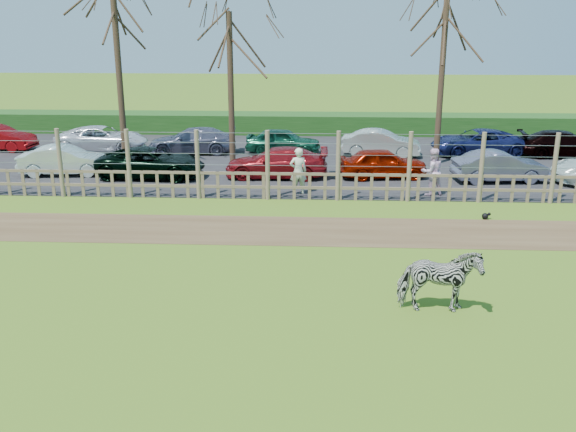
{
  "coord_description": "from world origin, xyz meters",
  "views": [
    {
      "loc": [
        1.83,
        -14.17,
        6.33
      ],
      "look_at": [
        1.0,
        2.5,
        1.1
      ],
      "focal_mm": 40.0,
      "sensor_mm": 36.0,
      "label": 1
    }
  ],
  "objects_px": {
    "crow": "(486,216)",
    "car_5": "(500,167)",
    "tree_mid": "(230,52)",
    "visitor_a": "(298,171)",
    "car_3": "(276,163)",
    "car_1": "(65,160)",
    "car_11": "(381,143)",
    "car_2": "(151,163)",
    "car_8": "(102,139)",
    "tree_left": "(116,34)",
    "car_9": "(192,141)",
    "zebra": "(439,281)",
    "car_10": "(283,141)",
    "visitor_b": "(432,172)",
    "car_12": "(477,142)",
    "tree_right": "(444,43)",
    "car_4": "(383,163)",
    "car_13": "(565,144)"
  },
  "relations": [
    {
      "from": "car_4",
      "to": "car_5",
      "type": "xyz_separation_m",
      "value": [
        4.55,
        -0.4,
        0.0
      ]
    },
    {
      "from": "car_2",
      "to": "car_13",
      "type": "xyz_separation_m",
      "value": [
        18.15,
        4.81,
        0.0
      ]
    },
    {
      "from": "car_3",
      "to": "car_10",
      "type": "bearing_deg",
      "value": 179.76
    },
    {
      "from": "tree_left",
      "to": "car_8",
      "type": "xyz_separation_m",
      "value": [
        -2.18,
        3.53,
        -4.98
      ]
    },
    {
      "from": "car_11",
      "to": "car_13",
      "type": "distance_m",
      "value": 8.48
    },
    {
      "from": "car_8",
      "to": "car_11",
      "type": "relative_size",
      "value": 1.19
    },
    {
      "from": "crow",
      "to": "car_2",
      "type": "bearing_deg",
      "value": 158.04
    },
    {
      "from": "tree_mid",
      "to": "visitor_a",
      "type": "relative_size",
      "value": 3.96
    },
    {
      "from": "tree_mid",
      "to": "crow",
      "type": "bearing_deg",
      "value": -39.1
    },
    {
      "from": "car_12",
      "to": "car_13",
      "type": "relative_size",
      "value": 1.04
    },
    {
      "from": "car_10",
      "to": "car_12",
      "type": "relative_size",
      "value": 0.82
    },
    {
      "from": "tree_right",
      "to": "car_1",
      "type": "bearing_deg",
      "value": -169.69
    },
    {
      "from": "visitor_a",
      "to": "car_5",
      "type": "bearing_deg",
      "value": -175.0
    },
    {
      "from": "car_1",
      "to": "car_9",
      "type": "xyz_separation_m",
      "value": [
        4.4,
        4.57,
        0.0
      ]
    },
    {
      "from": "visitor_a",
      "to": "crow",
      "type": "height_order",
      "value": "visitor_a"
    },
    {
      "from": "tree_mid",
      "to": "car_5",
      "type": "relative_size",
      "value": 1.87
    },
    {
      "from": "crow",
      "to": "car_3",
      "type": "distance_m",
      "value": 8.86
    },
    {
      "from": "crow",
      "to": "car_12",
      "type": "height_order",
      "value": "car_12"
    },
    {
      "from": "car_12",
      "to": "tree_left",
      "type": "bearing_deg",
      "value": -84.87
    },
    {
      "from": "car_5",
      "to": "tree_mid",
      "type": "bearing_deg",
      "value": 70.9
    },
    {
      "from": "visitor_a",
      "to": "car_10",
      "type": "xyz_separation_m",
      "value": [
        -0.96,
        7.24,
        -0.26
      ]
    },
    {
      "from": "crow",
      "to": "car_5",
      "type": "relative_size",
      "value": 0.08
    },
    {
      "from": "crow",
      "to": "car_4",
      "type": "height_order",
      "value": "car_4"
    },
    {
      "from": "car_8",
      "to": "car_10",
      "type": "xyz_separation_m",
      "value": [
        8.79,
        -0.17,
        0.0
      ]
    },
    {
      "from": "car_2",
      "to": "car_8",
      "type": "relative_size",
      "value": 1.0
    },
    {
      "from": "tree_mid",
      "to": "car_9",
      "type": "distance_m",
      "value": 5.27
    },
    {
      "from": "tree_left",
      "to": "car_5",
      "type": "xyz_separation_m",
      "value": [
        15.45,
        -1.59,
        -4.98
      ]
    },
    {
      "from": "tree_left",
      "to": "crow",
      "type": "bearing_deg",
      "value": -25.37
    },
    {
      "from": "tree_right",
      "to": "car_5",
      "type": "relative_size",
      "value": 2.02
    },
    {
      "from": "car_4",
      "to": "car_10",
      "type": "distance_m",
      "value": 6.26
    },
    {
      "from": "zebra",
      "to": "car_10",
      "type": "xyz_separation_m",
      "value": [
        -4.4,
        16.84,
        -0.11
      ]
    },
    {
      "from": "car_5",
      "to": "car_1",
      "type": "bearing_deg",
      "value": 83.4
    },
    {
      "from": "visitor_a",
      "to": "tree_right",
      "type": "bearing_deg",
      "value": -148.94
    },
    {
      "from": "car_1",
      "to": "car_4",
      "type": "height_order",
      "value": "same"
    },
    {
      "from": "car_5",
      "to": "car_13",
      "type": "bearing_deg",
      "value": -47.08
    },
    {
      "from": "car_3",
      "to": "car_8",
      "type": "height_order",
      "value": "same"
    },
    {
      "from": "car_2",
      "to": "car_10",
      "type": "bearing_deg",
      "value": -43.23
    },
    {
      "from": "car_1",
      "to": "car_11",
      "type": "height_order",
      "value": "same"
    },
    {
      "from": "car_3",
      "to": "car_1",
      "type": "bearing_deg",
      "value": -90.03
    },
    {
      "from": "car_12",
      "to": "zebra",
      "type": "bearing_deg",
      "value": -22.99
    },
    {
      "from": "visitor_b",
      "to": "car_11",
      "type": "xyz_separation_m",
      "value": [
        -1.24,
        6.85,
        -0.26
      ]
    },
    {
      "from": "visitor_a",
      "to": "car_2",
      "type": "relative_size",
      "value": 0.4
    },
    {
      "from": "tree_right",
      "to": "zebra",
      "type": "distance_m",
      "value": 15.84
    },
    {
      "from": "tree_mid",
      "to": "car_1",
      "type": "distance_m",
      "value": 8.2
    },
    {
      "from": "car_5",
      "to": "car_12",
      "type": "bearing_deg",
      "value": -9.05
    },
    {
      "from": "car_3",
      "to": "car_8",
      "type": "bearing_deg",
      "value": -119.08
    },
    {
      "from": "zebra",
      "to": "car_11",
      "type": "distance_m",
      "value": 16.6
    },
    {
      "from": "car_8",
      "to": "car_9",
      "type": "relative_size",
      "value": 1.04
    },
    {
      "from": "visitor_b",
      "to": "car_8",
      "type": "height_order",
      "value": "visitor_b"
    },
    {
      "from": "tree_left",
      "to": "car_3",
      "type": "xyz_separation_m",
      "value": [
        6.6,
        -1.33,
        -4.98
      ]
    }
  ]
}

